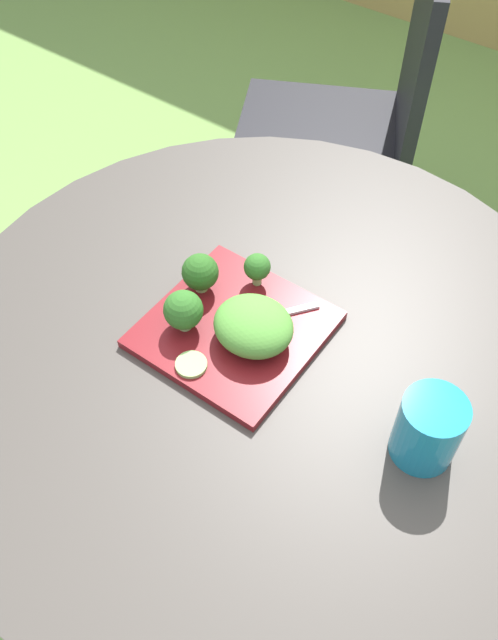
% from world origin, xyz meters
% --- Properties ---
extents(ground_plane, '(12.00, 12.00, 0.00)m').
position_xyz_m(ground_plane, '(0.00, 0.00, 0.00)').
color(ground_plane, '#70994C').
extents(patio_table, '(0.99, 0.99, 0.70)m').
position_xyz_m(patio_table, '(0.00, 0.00, 0.48)').
color(patio_table, '#423D38').
rests_on(patio_table, ground_plane).
extents(patio_chair, '(0.59, 0.59, 0.90)m').
position_xyz_m(patio_chair, '(-0.29, 0.84, 0.53)').
color(patio_chair, black).
rests_on(patio_chair, ground_plane).
extents(salad_plate, '(0.24, 0.24, 0.01)m').
position_xyz_m(salad_plate, '(-0.05, -0.01, 0.71)').
color(salad_plate, maroon).
rests_on(salad_plate, patio_table).
extents(drinking_glass, '(0.08, 0.08, 0.10)m').
position_xyz_m(drinking_glass, '(0.26, -0.02, 0.75)').
color(drinking_glass, teal).
rests_on(drinking_glass, patio_table).
extents(fork, '(0.11, 0.13, 0.00)m').
position_xyz_m(fork, '(-0.03, 0.02, 0.72)').
color(fork, silver).
rests_on(fork, salad_plate).
extents(lettuce_mound, '(0.12, 0.11, 0.06)m').
position_xyz_m(lettuce_mound, '(-0.01, -0.01, 0.75)').
color(lettuce_mound, '#519338').
rests_on(lettuce_mound, salad_plate).
extents(broccoli_floret_0, '(0.06, 0.06, 0.06)m').
position_xyz_m(broccoli_floret_0, '(-0.13, 0.02, 0.75)').
color(broccoli_floret_0, '#99B770').
rests_on(broccoli_floret_0, salad_plate).
extents(broccoli_floret_1, '(0.06, 0.06, 0.07)m').
position_xyz_m(broccoli_floret_1, '(-0.10, -0.05, 0.76)').
color(broccoli_floret_1, '#99B770').
rests_on(broccoli_floret_1, salad_plate).
extents(broccoli_floret_2, '(0.04, 0.04, 0.06)m').
position_xyz_m(broccoli_floret_2, '(-0.07, 0.08, 0.75)').
color(broccoli_floret_2, '#99B770').
rests_on(broccoli_floret_2, salad_plate).
extents(cucumber_slice_0, '(0.04, 0.04, 0.01)m').
position_xyz_m(cucumber_slice_0, '(-0.05, -0.10, 0.72)').
color(cucumber_slice_0, '#8EB766').
rests_on(cucumber_slice_0, salad_plate).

